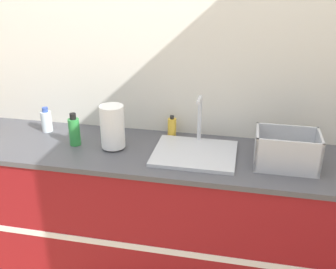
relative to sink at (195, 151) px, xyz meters
name	(u,v)px	position (x,y,z in m)	size (l,w,h in m)	color
wall_back	(163,69)	(-0.25, 0.32, 0.37)	(4.98, 0.06, 2.60)	beige
counter_cabinet	(153,216)	(-0.25, 0.00, -0.47)	(2.60, 0.59, 0.91)	maroon
sink	(195,151)	(0.00, 0.00, 0.00)	(0.46, 0.38, 0.30)	silver
paper_towel_roll	(112,127)	(-0.47, -0.01, 0.11)	(0.14, 0.14, 0.26)	#4C4C51
dish_rack	(286,153)	(0.49, -0.04, 0.06)	(0.32, 0.22, 0.19)	#B7BABF
bottle_green	(74,131)	(-0.71, -0.01, 0.07)	(0.07, 0.07, 0.20)	#2D8C3D
bottle_clear	(47,121)	(-0.97, 0.14, 0.05)	(0.07, 0.07, 0.16)	silver
soap_dispenser	(172,127)	(-0.17, 0.22, 0.04)	(0.05, 0.05, 0.14)	gold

